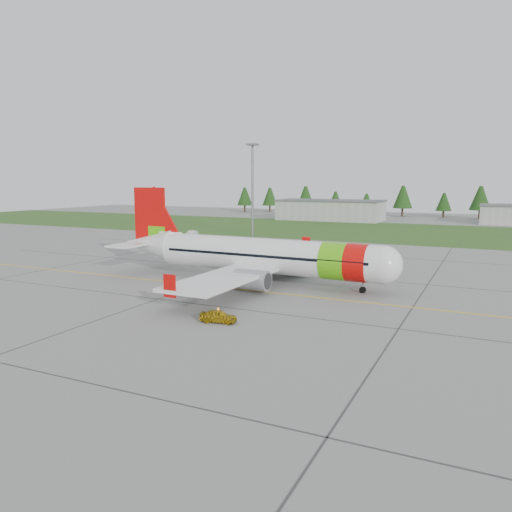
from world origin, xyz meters
The scene contains 9 objects.
ground centered at (0.00, 0.00, 0.00)m, with size 320.00×320.00×0.00m, color gray.
aircraft centered at (-8.93, 12.62, 3.32)m, with size 38.05×34.94×11.53m.
follow_me_car centered at (-4.80, -4.86, 1.67)m, with size 1.34×1.14×3.33m, color yellow.
service_van centered at (-43.88, 51.33, 2.14)m, with size 1.49×1.41×4.27m, color silver.
grass_strip centered at (0.00, 82.00, 0.01)m, with size 320.00×50.00×0.03m, color #30561E.
taxi_guideline centered at (0.00, 8.00, 0.01)m, with size 120.00×0.25×0.02m, color gold.
hangar_west centered at (-30.00, 110.00, 3.00)m, with size 32.00×14.00×6.00m, color #A8A8A3.
floodlight_mast centered at (-32.00, 58.00, 10.00)m, with size 0.50×0.50×20.00m, color slate.
treeline centered at (0.00, 138.00, 5.00)m, with size 160.00×8.00×10.00m, color #1C3F14, non-canonical shape.
Camera 1 is at (16.69, -42.09, 12.50)m, focal length 35.00 mm.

